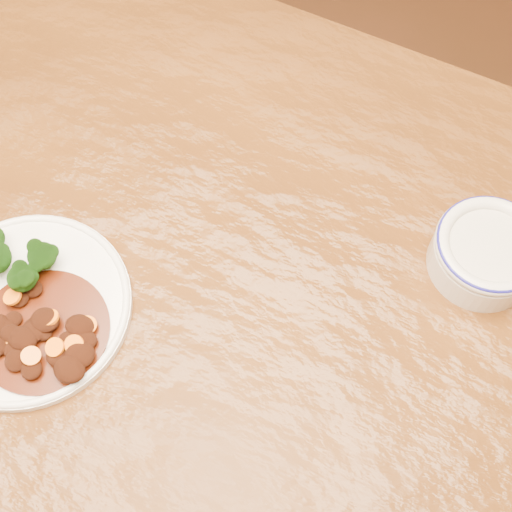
% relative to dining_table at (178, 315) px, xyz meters
% --- Properties ---
extents(ground, '(4.00, 4.00, 0.00)m').
position_rel_dining_table_xyz_m(ground, '(0.00, 0.00, -0.67)').
color(ground, '#452811').
rests_on(ground, ground).
extents(dining_table, '(1.59, 1.06, 0.75)m').
position_rel_dining_table_xyz_m(dining_table, '(0.00, 0.00, 0.00)').
color(dining_table, '#5B3110').
rests_on(dining_table, ground).
extents(dinner_plate, '(0.23, 0.23, 0.01)m').
position_rel_dining_table_xyz_m(dinner_plate, '(-0.14, -0.08, 0.09)').
color(dinner_plate, white).
rests_on(dinner_plate, dining_table).
extents(broccoli_florets, '(0.11, 0.07, 0.04)m').
position_rel_dining_table_xyz_m(broccoli_florets, '(-0.18, -0.05, 0.11)').
color(broccoli_florets, '#76A455').
rests_on(broccoli_florets, dinner_plate).
extents(mince_stew, '(0.14, 0.14, 0.02)m').
position_rel_dining_table_xyz_m(mince_stew, '(-0.10, -0.11, 0.10)').
color(mince_stew, '#491707').
rests_on(mince_stew, dinner_plate).
extents(dip_bowl, '(0.12, 0.12, 0.05)m').
position_rel_dining_table_xyz_m(dip_bowl, '(0.32, 0.15, 0.11)').
color(dip_bowl, beige).
rests_on(dip_bowl, dining_table).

